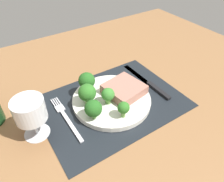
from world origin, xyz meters
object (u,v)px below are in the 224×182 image
at_px(knife, 149,83).
at_px(wine_glass, 30,112).
at_px(fork, 66,117).
at_px(steak, 123,88).
at_px(plate, 112,100).

height_order(knife, wine_glass, wine_glass).
relative_size(fork, knife, 0.83).
height_order(fork, knife, knife).
xyz_separation_m(steak, knife, (0.11, 0.00, -0.03)).
xyz_separation_m(fork, wine_glass, (-0.08, -0.01, 0.07)).
height_order(plate, fork, plate).
bearing_deg(fork, plate, -4.78).
bearing_deg(wine_glass, knife, -0.44).
bearing_deg(fork, wine_glass, -175.05).
height_order(steak, knife, steak).
xyz_separation_m(steak, wine_glass, (-0.27, 0.00, 0.05)).
distance_m(knife, wine_glass, 0.39).
bearing_deg(fork, steak, -2.07).
distance_m(fork, wine_glass, 0.11).
height_order(plate, steak, steak).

